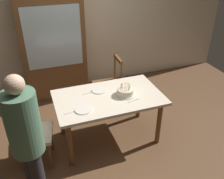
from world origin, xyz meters
name	(u,v)px	position (x,y,z in m)	size (l,w,h in m)	color
ground	(109,137)	(0.00, 0.00, 0.00)	(6.40, 6.40, 0.00)	brown
back_wall	(76,21)	(0.00, 1.85, 1.30)	(6.40, 0.10, 2.60)	beige
dining_table	(109,102)	(0.00, 0.00, 0.64)	(1.47, 0.87, 0.74)	beige
birthday_cake	(125,92)	(0.23, -0.04, 0.78)	(0.28, 0.28, 0.16)	silver
plate_near_celebrant	(83,110)	(-0.41, -0.20, 0.74)	(0.22, 0.22, 0.01)	silver
plate_far_side	(99,90)	(-0.07, 0.20, 0.74)	(0.22, 0.22, 0.01)	silver
fork_near_celebrant	(71,112)	(-0.57, -0.20, 0.74)	(0.18, 0.02, 0.01)	silver
fork_far_side	(89,93)	(-0.23, 0.18, 0.74)	(0.18, 0.02, 0.01)	silver
fork_near_guest	(134,100)	(0.28, -0.21, 0.74)	(0.18, 0.02, 0.01)	silver
chair_spindle_back	(109,85)	(0.26, 0.75, 0.46)	(0.46, 0.46, 0.95)	brown
chair_upholstered	(26,130)	(-1.13, -0.09, 0.53)	(0.52, 0.52, 0.95)	beige
person_celebrant	(27,139)	(-1.09, -0.74, 0.92)	(0.32, 0.32, 1.61)	#262328
china_cabinet	(53,48)	(-0.50, 1.56, 0.95)	(1.10, 0.45, 1.90)	brown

